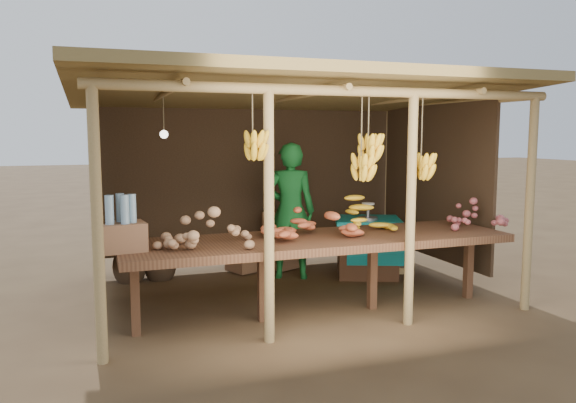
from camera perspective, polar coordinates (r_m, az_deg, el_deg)
name	(u,v)px	position (r m, az deg, el deg)	size (l,w,h in m)	color
ground	(288,290)	(6.67, 0.00, -8.99)	(60.00, 60.00, 0.00)	brown
stall_structure	(289,126)	(6.39, 0.07, 7.66)	(4.70, 3.50, 2.43)	tan
counter	(319,243)	(5.64, 3.21, -4.23)	(3.90, 1.05, 0.80)	brown
potato_heap	(208,228)	(5.09, -8.18, -2.71)	(0.90, 0.54, 0.36)	tan
sweet_potato_heap	(313,220)	(5.55, 2.59, -1.88)	(0.97, 0.58, 0.36)	#C75A33
onion_heap	(479,211)	(6.54, 18.85, -0.92)	(0.83, 0.50, 0.36)	#C45F62
banana_pile	(361,215)	(5.97, 7.47, -1.35)	(0.66, 0.40, 0.35)	yellow
tomato_basin	(125,239)	(5.32, -16.26, -3.67)	(0.35, 0.35, 0.18)	navy
bottle_box	(121,229)	(5.13, -16.58, -2.73)	(0.44, 0.36, 0.50)	brown
vendor	(290,211)	(7.07, 0.22, -0.96)	(0.63, 0.41, 1.72)	#1A752E
tarp_crate	(367,245)	(7.32, 8.05, -4.41)	(1.02, 0.96, 0.98)	brown
carton_stack	(272,245)	(7.60, -1.62, -4.42)	(1.10, 0.53, 0.76)	brown
burlap_sacks	(145,261)	(7.27, -14.34, -5.92)	(0.78, 0.41, 0.55)	#453220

